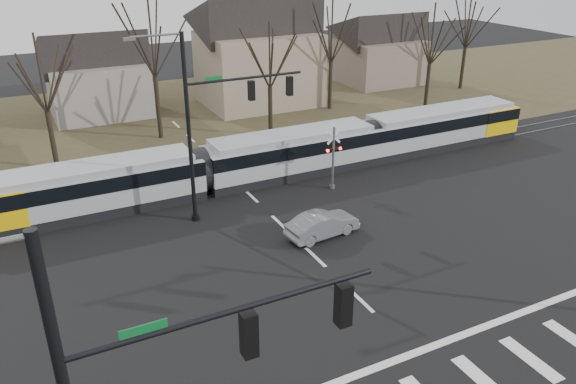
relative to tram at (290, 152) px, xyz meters
name	(u,v)px	position (x,y,z in m)	size (l,w,h in m)	color
ground	(388,326)	(-3.69, -16.00, -1.57)	(140.00, 140.00, 0.00)	black
grass_verge	(169,118)	(-3.69, 16.00, -1.57)	(140.00, 28.00, 0.01)	#38331E
stop_line	(416,353)	(-3.69, -17.80, -1.57)	(28.00, 0.35, 0.01)	silver
lane_dashes	(239,184)	(-3.69, 0.00, -1.57)	(0.18, 30.00, 0.01)	silver
rail_pair	(240,185)	(-3.69, -0.20, -1.54)	(90.00, 1.52, 0.06)	#59595E
tram	(290,152)	(0.00, 0.00, 0.00)	(38.10, 2.83, 2.89)	gray
sedan	(322,225)	(-2.31, -8.25, -0.91)	(4.15, 1.84, 1.32)	slate
signal_pole_far	(217,117)	(-6.10, -3.50, 4.13)	(9.28, 0.44, 10.20)	black
rail_crossing_signal	(333,160)	(1.31, -3.21, 0.31)	(1.08, 0.36, 4.00)	#59595B
tree_row	(211,72)	(-1.69, 10.00, 3.43)	(59.20, 7.20, 10.00)	black
house_b	(96,69)	(-8.69, 20.00, 2.40)	(8.64, 7.56, 7.65)	gray
house_c	(258,47)	(5.31, 17.00, 3.66)	(10.80, 8.64, 10.10)	gray
house_d	(380,45)	(20.31, 19.00, 2.40)	(8.64, 7.56, 7.65)	#6C594F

